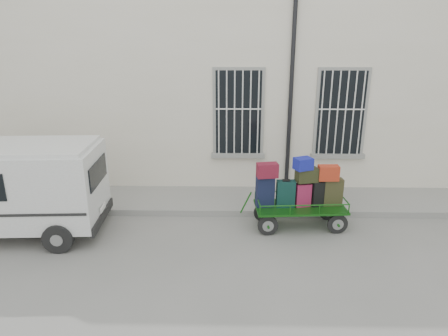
% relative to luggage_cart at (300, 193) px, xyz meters
% --- Properties ---
extents(ground, '(80.00, 80.00, 0.00)m').
position_rel_luggage_cart_xyz_m(ground, '(-0.98, -0.84, -0.83)').
color(ground, slate).
rests_on(ground, ground).
extents(building, '(24.00, 5.15, 6.00)m').
position_rel_luggage_cart_xyz_m(building, '(-0.97, 4.65, 2.17)').
color(building, beige).
rests_on(building, ground).
extents(sidewalk, '(24.00, 1.70, 0.15)m').
position_rel_luggage_cart_xyz_m(sidewalk, '(-0.98, 1.36, -0.76)').
color(sidewalk, gray).
rests_on(sidewalk, ground).
extents(luggage_cart, '(2.40, 1.05, 1.67)m').
position_rel_luggage_cart_xyz_m(luggage_cart, '(0.00, 0.00, 0.00)').
color(luggage_cart, black).
rests_on(luggage_cart, ground).
extents(van, '(4.15, 2.02, 2.05)m').
position_rel_luggage_cart_xyz_m(van, '(-6.40, -0.46, 0.34)').
color(van, silver).
rests_on(van, ground).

